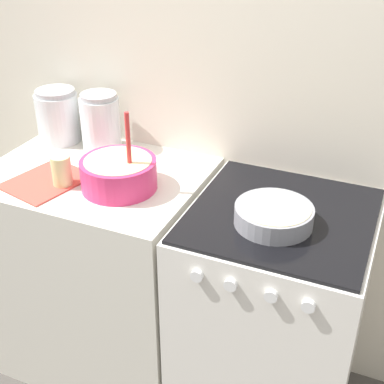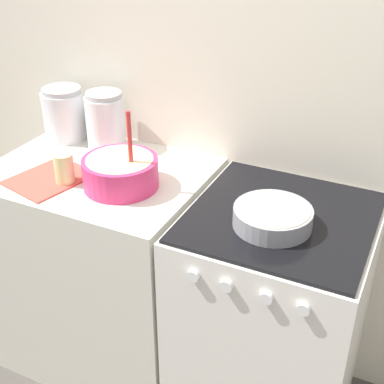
{
  "view_description": "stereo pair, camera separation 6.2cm",
  "coord_description": "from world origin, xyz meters",
  "px_view_note": "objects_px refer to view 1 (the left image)",
  "views": [
    {
      "loc": [
        0.65,
        -1.19,
        1.88
      ],
      "look_at": [
        0.03,
        0.25,
        0.99
      ],
      "focal_mm": 50.0,
      "sensor_mm": 36.0,
      "label": 1
    },
    {
      "loc": [
        0.71,
        -1.16,
        1.88
      ],
      "look_at": [
        0.03,
        0.25,
        0.99
      ],
      "focal_mm": 50.0,
      "sensor_mm": 36.0,
      "label": 2
    }
  ],
  "objects_px": {
    "stove": "(272,319)",
    "mixing_bowl": "(119,172)",
    "baking_pan": "(274,215)",
    "tin_can": "(62,171)",
    "storage_jar_left": "(58,119)",
    "storage_jar_middle": "(101,125)"
  },
  "relations": [
    {
      "from": "storage_jar_left",
      "to": "tin_can",
      "type": "xyz_separation_m",
      "value": [
        0.25,
        -0.33,
        -0.04
      ]
    },
    {
      "from": "stove",
      "to": "storage_jar_left",
      "type": "distance_m",
      "value": 1.19
    },
    {
      "from": "stove",
      "to": "mixing_bowl",
      "type": "xyz_separation_m",
      "value": [
        -0.59,
        -0.06,
        0.53
      ]
    },
    {
      "from": "baking_pan",
      "to": "storage_jar_left",
      "type": "bearing_deg",
      "value": 164.67
    },
    {
      "from": "storage_jar_left",
      "to": "tin_can",
      "type": "distance_m",
      "value": 0.42
    },
    {
      "from": "tin_can",
      "to": "storage_jar_middle",
      "type": "bearing_deg",
      "value": 96.64
    },
    {
      "from": "stove",
      "to": "mixing_bowl",
      "type": "distance_m",
      "value": 0.79
    },
    {
      "from": "tin_can",
      "to": "storage_jar_left",
      "type": "bearing_deg",
      "value": 126.64
    },
    {
      "from": "baking_pan",
      "to": "tin_can",
      "type": "height_order",
      "value": "tin_can"
    },
    {
      "from": "stove",
      "to": "storage_jar_left",
      "type": "bearing_deg",
      "value": 168.7
    },
    {
      "from": "stove",
      "to": "baking_pan",
      "type": "distance_m",
      "value": 0.51
    },
    {
      "from": "mixing_bowl",
      "to": "storage_jar_left",
      "type": "relative_size",
      "value": 1.33
    },
    {
      "from": "storage_jar_left",
      "to": "storage_jar_middle",
      "type": "bearing_deg",
      "value": -0.0
    },
    {
      "from": "baking_pan",
      "to": "storage_jar_left",
      "type": "height_order",
      "value": "storage_jar_left"
    },
    {
      "from": "stove",
      "to": "storage_jar_middle",
      "type": "relative_size",
      "value": 3.97
    },
    {
      "from": "baking_pan",
      "to": "tin_can",
      "type": "relative_size",
      "value": 2.18
    },
    {
      "from": "baking_pan",
      "to": "tin_can",
      "type": "bearing_deg",
      "value": -176.02
    },
    {
      "from": "baking_pan",
      "to": "storage_jar_middle",
      "type": "relative_size",
      "value": 1.07
    },
    {
      "from": "tin_can",
      "to": "mixing_bowl",
      "type": "bearing_deg",
      "value": 18.75
    },
    {
      "from": "stove",
      "to": "storage_jar_left",
      "type": "height_order",
      "value": "storage_jar_left"
    },
    {
      "from": "storage_jar_middle",
      "to": "tin_can",
      "type": "distance_m",
      "value": 0.34
    },
    {
      "from": "baking_pan",
      "to": "tin_can",
      "type": "xyz_separation_m",
      "value": [
        -0.77,
        -0.05,
        0.02
      ]
    }
  ]
}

